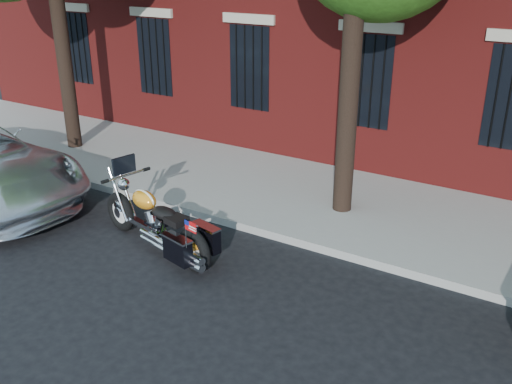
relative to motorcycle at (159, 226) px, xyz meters
The scene contains 4 objects.
ground 1.60m from the motorcycle, ahead, with size 120.00×120.00×0.00m, color black.
curb 2.18m from the motorcycle, 44.79° to the left, with size 40.00×0.16×0.15m, color gray.
sidewalk 3.73m from the motorcycle, 65.89° to the left, with size 40.00×3.60×0.15m, color gray.
motorcycle is the anchor object (origin of this frame).
Camera 1 is at (4.43, -6.58, 4.73)m, focal length 40.00 mm.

